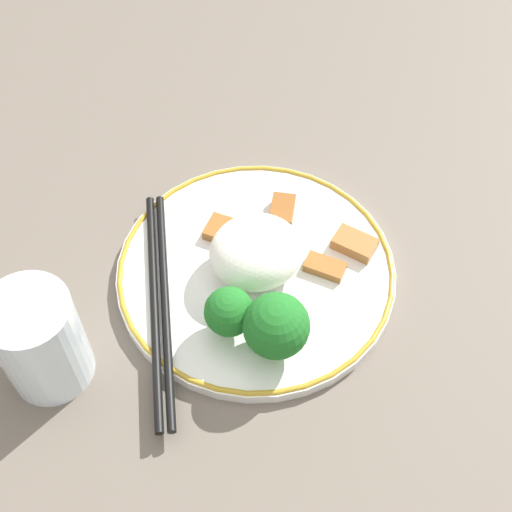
# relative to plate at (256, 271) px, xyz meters

# --- Properties ---
(ground_plane) EXTENTS (3.00, 3.00, 0.00)m
(ground_plane) POSITION_rel_plate_xyz_m (0.00, 0.00, -0.01)
(ground_plane) COLOR #665B51
(plate) EXTENTS (0.26, 0.26, 0.01)m
(plate) POSITION_rel_plate_xyz_m (0.00, 0.00, 0.00)
(plate) COLOR white
(plate) RESTS_ON ground_plane
(rice_mound) EXTENTS (0.09, 0.08, 0.05)m
(rice_mound) POSITION_rel_plate_xyz_m (-0.00, -0.00, 0.03)
(rice_mound) COLOR white
(rice_mound) RESTS_ON plate
(broccoli_back_left) EXTENTS (0.04, 0.04, 0.05)m
(broccoli_back_left) POSITION_rel_plate_xyz_m (0.04, 0.05, 0.03)
(broccoli_back_left) COLOR #7FB756
(broccoli_back_left) RESTS_ON plate
(broccoli_back_center) EXTENTS (0.06, 0.06, 0.07)m
(broccoli_back_center) POSITION_rel_plate_xyz_m (0.01, 0.08, 0.04)
(broccoli_back_center) COLOR #7FB756
(broccoli_back_center) RESTS_ON plate
(meat_near_front) EXTENTS (0.04, 0.04, 0.01)m
(meat_near_front) POSITION_rel_plate_xyz_m (0.02, -0.05, 0.01)
(meat_near_front) COLOR #995B28
(meat_near_front) RESTS_ON plate
(meat_near_left) EXTENTS (0.04, 0.04, 0.01)m
(meat_near_left) POSITION_rel_plate_xyz_m (-0.06, 0.02, 0.01)
(meat_near_left) COLOR #995B28
(meat_near_left) RESTS_ON plate
(meat_near_right) EXTENTS (0.04, 0.04, 0.01)m
(meat_near_right) POSITION_rel_plate_xyz_m (-0.05, -0.05, 0.01)
(meat_near_right) COLOR brown
(meat_near_right) RESTS_ON plate
(meat_near_back) EXTENTS (0.04, 0.05, 0.01)m
(meat_near_back) POSITION_rel_plate_xyz_m (-0.10, 0.01, 0.01)
(meat_near_back) COLOR #9E6633
(meat_near_back) RESTS_ON plate
(chopsticks) EXTENTS (0.07, 0.24, 0.01)m
(chopsticks) POSITION_rel_plate_xyz_m (0.10, 0.01, 0.01)
(chopsticks) COLOR black
(chopsticks) RESTS_ON plate
(drinking_glass) EXTENTS (0.07, 0.07, 0.10)m
(drinking_glass) POSITION_rel_plate_xyz_m (0.20, 0.04, 0.04)
(drinking_glass) COLOR silver
(drinking_glass) RESTS_ON ground_plane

